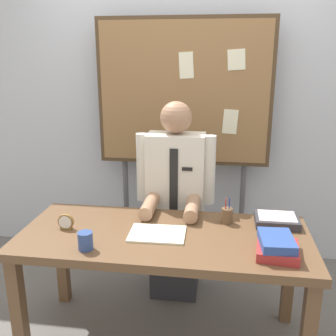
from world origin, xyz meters
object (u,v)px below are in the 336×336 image
object	(u,v)px
desk	(164,248)
pen_holder	(227,216)
coffee_mug	(85,241)
paper_tray	(277,220)
desk_clock	(66,222)
book_stack	(277,246)
bulletin_board	(184,96)
person	(175,209)
open_notebook	(157,234)

from	to	relation	value
desk	pen_holder	size ratio (longest dim) A/B	10.53
coffee_mug	paper_tray	bearing A→B (deg)	23.99
desk_clock	coffee_mug	size ratio (longest dim) A/B	0.96
desk	book_stack	world-z (taller)	book_stack
book_stack	paper_tray	xyz separation A→B (m)	(0.05, 0.38, -0.02)
bulletin_board	coffee_mug	distance (m)	1.47
person	coffee_mug	distance (m)	0.88
bulletin_board	coffee_mug	size ratio (longest dim) A/B	20.48
person	coffee_mug	world-z (taller)	person
person	open_notebook	xyz separation A→B (m)	(-0.04, -0.56, 0.07)
bulletin_board	person	bearing A→B (deg)	-90.05
desk	desk_clock	size ratio (longest dim) A/B	17.88
person	pen_holder	bearing A→B (deg)	-42.67
coffee_mug	person	bearing A→B (deg)	63.73
desk_clock	paper_tray	world-z (taller)	desk_clock
desk_clock	paper_tray	xyz separation A→B (m)	(1.25, 0.24, -0.01)
book_stack	desk_clock	world-z (taller)	book_stack
book_stack	coffee_mug	size ratio (longest dim) A/B	2.60
person	book_stack	bearing A→B (deg)	-48.25
book_stack	pen_holder	xyz separation A→B (m)	(-0.26, 0.36, 0.00)
book_stack	pen_holder	bearing A→B (deg)	125.51
open_notebook	desk_clock	bearing A→B (deg)	-179.91
person	bulletin_board	size ratio (longest dim) A/B	0.71
open_notebook	book_stack	bearing A→B (deg)	-11.66
pen_holder	paper_tray	xyz separation A→B (m)	(0.30, 0.02, -0.02)
bulletin_board	paper_tray	distance (m)	1.23
person	open_notebook	size ratio (longest dim) A/B	4.47
person	open_notebook	bearing A→B (deg)	-93.72
bulletin_board	book_stack	xyz separation A→B (m)	(0.62, -1.18, -0.64)
pen_holder	paper_tray	bearing A→B (deg)	3.68
person	paper_tray	distance (m)	0.74
pen_holder	book_stack	bearing A→B (deg)	-54.49
book_stack	paper_tray	size ratio (longest dim) A/B	0.98
desk	pen_holder	world-z (taller)	pen_holder
paper_tray	book_stack	bearing A→B (deg)	-96.93
open_notebook	pen_holder	world-z (taller)	pen_holder
open_notebook	desk	bearing A→B (deg)	28.96
person	bulletin_board	distance (m)	0.90
pen_holder	coffee_mug	bearing A→B (deg)	-149.07
person	paper_tray	world-z (taller)	person
coffee_mug	pen_holder	distance (m)	0.87
bulletin_board	open_notebook	bearing A→B (deg)	-92.00
book_stack	desk	bearing A→B (deg)	165.92
coffee_mug	pen_holder	bearing A→B (deg)	30.93
person	bulletin_board	xyz separation A→B (m)	(0.00, 0.49, 0.75)
bulletin_board	paper_tray	bearing A→B (deg)	-50.63
pen_holder	paper_tray	distance (m)	0.30
paper_tray	desk_clock	bearing A→B (deg)	-168.95
coffee_mug	desk	bearing A→B (deg)	32.30
bulletin_board	pen_holder	distance (m)	1.10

